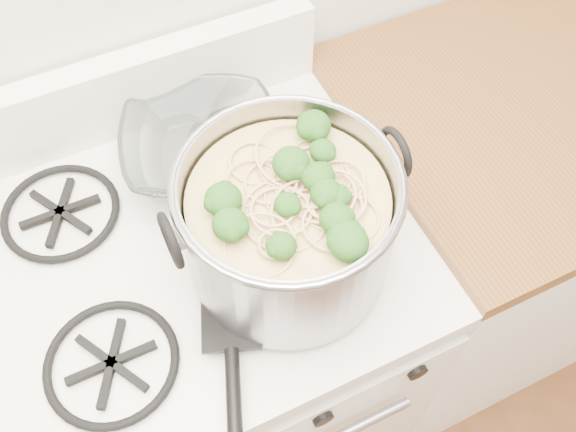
{
  "coord_description": "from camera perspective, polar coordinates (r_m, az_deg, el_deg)",
  "views": [
    {
      "loc": [
        -0.08,
        0.69,
        1.83
      ],
      "look_at": [
        0.14,
        1.16,
        1.05
      ],
      "focal_mm": 40.0,
      "sensor_mm": 36.0,
      "label": 1
    }
  ],
  "objects": [
    {
      "name": "stock_pot",
      "position": [
        0.95,
        -0.0,
        -0.74
      ],
      "size": [
        0.36,
        0.33,
        0.22
      ],
      "color": "gray",
      "rests_on": "gas_range"
    },
    {
      "name": "spatula",
      "position": [
        0.99,
        -5.15,
        -8.79
      ],
      "size": [
        0.38,
        0.39,
        0.02
      ],
      "primitive_type": null,
      "rotation": [
        0.0,
        0.0,
        -0.36
      ],
      "color": "black",
      "rests_on": "gas_range"
    },
    {
      "name": "counter_right",
      "position": [
        1.77,
        20.49,
        0.79
      ],
      "size": [
        1.0,
        0.65,
        0.92
      ],
      "color": "silver",
      "rests_on": "ground"
    },
    {
      "name": "gas_range",
      "position": [
        1.51,
        -6.74,
        -11.8
      ],
      "size": [
        0.76,
        0.66,
        0.92
      ],
      "color": "white",
      "rests_on": "ground"
    },
    {
      "name": "glass_bowl",
      "position": [
        1.16,
        -7.67,
        5.81
      ],
      "size": [
        0.14,
        0.14,
        0.03
      ],
      "primitive_type": "imported",
      "rotation": [
        0.0,
        0.0,
        -0.33
      ],
      "color": "white",
      "rests_on": "gas_range"
    }
  ]
}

